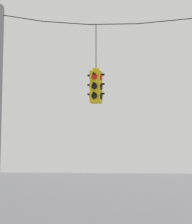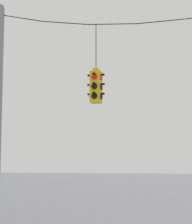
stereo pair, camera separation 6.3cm
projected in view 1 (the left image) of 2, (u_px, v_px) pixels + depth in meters
The scene contains 2 objects.
span_wire at pixel (163, 13), 14.04m from camera, with size 11.82×0.03×0.86m.
traffic_light_near_right_pole at pixel (96, 86), 14.44m from camera, with size 0.58×0.58×2.67m.
Camera 1 is at (1.97, -13.97, 2.43)m, focal length 70.00 mm.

